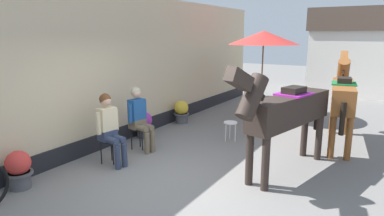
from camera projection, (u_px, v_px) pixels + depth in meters
name	position (u px, v px, depth m)	size (l,w,h in m)	color
ground_plane	(244.00, 138.00, 8.20)	(40.00, 40.00, 0.00)	slate
pub_facade_wall	(121.00, 75.00, 7.91)	(0.34, 14.00, 3.40)	#CCB793
distant_cottage	(354.00, 51.00, 13.93)	(3.40, 2.60, 3.50)	silver
seated_visitor_near	(109.00, 126.00, 6.42)	(0.61, 0.49, 1.39)	black
seated_visitor_far	(139.00, 115.00, 7.24)	(0.61, 0.49, 1.39)	black
saddled_horse_near	(286.00, 111.00, 5.93)	(0.98, 2.95, 2.06)	#2D231E
saddled_horse_far	(343.00, 94.00, 7.58)	(0.77, 2.98, 2.06)	brown
flower_planter_nearest	(19.00, 169.00, 5.49)	(0.43, 0.43, 0.64)	#4C4C51
flower_planter_inner_far	(144.00, 124.00, 8.22)	(0.43, 0.43, 0.64)	#4C4C51
flower_planter_farthest	(181.00, 111.00, 9.55)	(0.43, 0.43, 0.64)	#4C4C51
cafe_parasol	(264.00, 38.00, 9.93)	(2.10, 2.10, 2.58)	black
spare_stool_white	(230.00, 124.00, 7.94)	(0.32, 0.32, 0.46)	white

